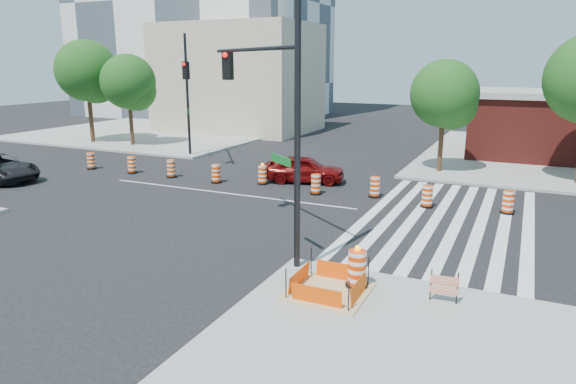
{
  "coord_description": "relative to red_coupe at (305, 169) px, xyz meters",
  "views": [
    {
      "loc": [
        13.65,
        -21.63,
        6.49
      ],
      "look_at": [
        5.14,
        -3.43,
        1.4
      ],
      "focal_mm": 32.0,
      "sensor_mm": 36.0,
      "label": 1
    }
  ],
  "objects": [
    {
      "name": "median_drum_1",
      "position": [
        -10.33,
        -2.21,
        -0.27
      ],
      "size": [
        0.6,
        0.6,
        1.02
      ],
      "color": "black",
      "rests_on": "ground"
    },
    {
      "name": "sidewalk_nw",
      "position": [
        -20.69,
        14.03,
        -0.67
      ],
      "size": [
        22.0,
        22.0,
        0.15
      ],
      "primitive_type": "cube",
      "color": "gray",
      "rests_on": "ground"
    },
    {
      "name": "red_coupe",
      "position": [
        0.0,
        0.0,
        0.0
      ],
      "size": [
        4.71,
        2.86,
        1.5
      ],
      "primitive_type": "imported",
      "rotation": [
        0.0,
        0.0,
        1.83
      ],
      "color": "#620808",
      "rests_on": "ground"
    },
    {
      "name": "lane_centerline",
      "position": [
        -2.69,
        -3.97,
        -0.74
      ],
      "size": [
        14.0,
        0.12,
        0.01
      ],
      "primitive_type": "cube",
      "color": "silver",
      "rests_on": "ground"
    },
    {
      "name": "median_drum_8",
      "position": [
        10.53,
        -1.82,
        -0.27
      ],
      "size": [
        0.6,
        0.6,
        1.02
      ],
      "color": "black",
      "rests_on": "ground"
    },
    {
      "name": "median_drum_5",
      "position": [
        1.57,
        -2.22,
        -0.27
      ],
      "size": [
        0.6,
        0.6,
        1.02
      ],
      "color": "black",
      "rests_on": "ground"
    },
    {
      "name": "excavation_pit",
      "position": [
        6.31,
        -12.97,
        -0.53
      ],
      "size": [
        2.2,
        2.2,
        0.9
      ],
      "color": "tan",
      "rests_on": "ground"
    },
    {
      "name": "crosswalk_east",
      "position": [
        8.26,
        -3.97,
        -0.74
      ],
      "size": [
        6.75,
        13.5,
        0.01
      ],
      "color": "silver",
      "rests_on": "ground"
    },
    {
      "name": "barricade",
      "position": [
        9.36,
        -12.21,
        -0.1
      ],
      "size": [
        0.77,
        0.09,
        0.9
      ],
      "rotation": [
        0.0,
        0.0,
        0.08
      ],
      "color": "#DD3A04",
      "rests_on": "ground"
    },
    {
      "name": "median_drum_7",
      "position": [
        7.11,
        -2.27,
        -0.27
      ],
      "size": [
        0.6,
        0.6,
        1.02
      ],
      "color": "black",
      "rests_on": "ground"
    },
    {
      "name": "beige_midrise",
      "position": [
        -14.69,
        18.03,
        4.25
      ],
      "size": [
        14.0,
        10.0,
        10.0
      ],
      "primitive_type": "cube",
      "color": "#BCAC8F",
      "rests_on": "ground"
    },
    {
      "name": "signal_pole_se",
      "position": [
        3.25,
        -10.46,
        4.59
      ],
      "size": [
        5.36,
        4.1,
        8.74
      ],
      "rotation": [
        0.0,
        0.0,
        2.49
      ],
      "color": "black",
      "rests_on": "ground"
    },
    {
      "name": "pit_drum",
      "position": [
        6.94,
        -12.31,
        -0.06
      ],
      "size": [
        0.66,
        0.66,
        1.29
      ],
      "color": "black",
      "rests_on": "ground"
    },
    {
      "name": "median_drum_2",
      "position": [
        -7.48,
        -2.12,
        -0.27
      ],
      "size": [
        0.6,
        0.6,
        1.02
      ],
      "color": "black",
      "rests_on": "ground"
    },
    {
      "name": "median_drum_6",
      "position": [
        4.43,
        -1.52,
        -0.27
      ],
      "size": [
        0.6,
        0.6,
        1.02
      ],
      "color": "black",
      "rests_on": "ground"
    },
    {
      "name": "tree_north_a",
      "position": [
        -21.27,
        5.58,
        4.8
      ],
      "size": [
        4.86,
        4.86,
        8.27
      ],
      "color": "#382314",
      "rests_on": "ground"
    },
    {
      "name": "median_drum_4",
      "position": [
        -1.9,
        -1.39,
        -0.26
      ],
      "size": [
        0.6,
        0.6,
        1.18
      ],
      "color": "black",
      "rests_on": "ground"
    },
    {
      "name": "median_drum_0",
      "position": [
        -13.51,
        -2.29,
        -0.27
      ],
      "size": [
        0.6,
        0.6,
        1.02
      ],
      "color": "black",
      "rests_on": "ground"
    },
    {
      "name": "tree_north_b",
      "position": [
        -17.2,
        5.7,
        4.04
      ],
      "size": [
        4.2,
        4.2,
        7.14
      ],
      "color": "#382314",
      "rests_on": "ground"
    },
    {
      "name": "ground",
      "position": [
        -2.69,
        -3.97,
        -0.75
      ],
      "size": [
        120.0,
        120.0,
        0.0
      ],
      "primitive_type": "plane",
      "color": "black",
      "rests_on": "ground"
    },
    {
      "name": "signal_pole_nw",
      "position": [
        -9.64,
        2.72,
        4.3
      ],
      "size": [
        3.76,
        5.14,
        8.24
      ],
      "rotation": [
        0.0,
        0.0,
        -0.95
      ],
      "color": "black",
      "rests_on": "ground"
    },
    {
      "name": "tree_north_c",
      "position": [
        6.42,
        5.7,
        3.74
      ],
      "size": [
        3.93,
        3.93,
        6.68
      ],
      "color": "#382314",
      "rests_on": "ground"
    },
    {
      "name": "median_drum_3",
      "position": [
        -4.37,
        -2.2,
        -0.27
      ],
      "size": [
        0.6,
        0.6,
        1.02
      ],
      "color": "black",
      "rests_on": "ground"
    }
  ]
}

